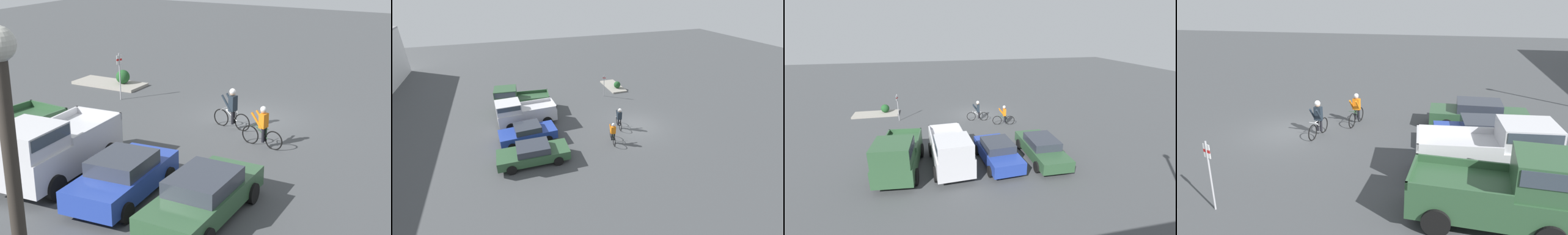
{
  "view_description": "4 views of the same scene",
  "coord_description": "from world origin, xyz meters",
  "views": [
    {
      "loc": [
        -8.59,
        21.7,
        7.77
      ],
      "look_at": [
        0.59,
        4.19,
        1.2
      ],
      "focal_mm": 50.0,
      "sensor_mm": 36.0,
      "label": 1
    },
    {
      "loc": [
        -17.2,
        10.32,
        11.1
      ],
      "look_at": [
        0.59,
        4.19,
        1.2
      ],
      "focal_mm": 24.0,
      "sensor_mm": 36.0,
      "label": 2
    },
    {
      "loc": [
        4.47,
        22.52,
        7.79
      ],
      "look_at": [
        0.59,
        4.19,
        1.2
      ],
      "focal_mm": 24.0,
      "sensor_mm": 36.0,
      "label": 3
    },
    {
      "loc": [
        16.48,
        7.02,
        6.79
      ],
      "look_at": [
        0.59,
        4.19,
        1.2
      ],
      "focal_mm": 35.0,
      "sensor_mm": 36.0,
      "label": 4
    }
  ],
  "objects": [
    {
      "name": "ground_plane",
      "position": [
        0.0,
        0.0,
        0.0
      ],
      "size": [
        80.0,
        80.0,
        0.0
      ],
      "primitive_type": "plane",
      "color": "#424447"
    },
    {
      "name": "fire_lane_sign",
      "position": [
        6.93,
        0.19,
        1.43
      ],
      "size": [
        0.13,
        0.29,
        2.36
      ],
      "color": "#9E9EA3",
      "rests_on": "ground_plane"
    },
    {
      "name": "sedan_0",
      "position": [
        -2.23,
        9.07,
        0.71
      ],
      "size": [
        2.05,
        4.81,
        1.38
      ],
      "color": "#2D5133",
      "rests_on": "ground_plane"
    },
    {
      "name": "pickup_truck_1",
      "position": [
        6.22,
        9.26,
        1.22
      ],
      "size": [
        2.59,
        5.04,
        2.38
      ],
      "color": "#2D5133",
      "rests_on": "ground_plane"
    },
    {
      "name": "cyclist_1",
      "position": [
        -1.68,
        2.94,
        0.82
      ],
      "size": [
        1.81,
        0.54,
        1.66
      ],
      "color": "black",
      "rests_on": "ground_plane"
    },
    {
      "name": "shrub",
      "position": [
        8.33,
        -2.01,
        0.53
      ],
      "size": [
        0.75,
        0.75,
        0.75
      ],
      "color": "#1E4C23",
      "rests_on": "curb_island"
    },
    {
      "name": "pickup_truck_0",
      "position": [
        3.35,
        9.14,
        1.17
      ],
      "size": [
        2.42,
        4.95,
        2.27
      ],
      "color": "silver",
      "rests_on": "ground_plane"
    },
    {
      "name": "curb_island",
      "position": [
        9.14,
        -1.89,
        0.07
      ],
      "size": [
        3.99,
        1.7,
        0.15
      ],
      "primitive_type": "cube",
      "color": "gray",
      "rests_on": "ground_plane"
    },
    {
      "name": "cyclist_0",
      "position": [
        0.24,
        1.52,
        0.89
      ],
      "size": [
        1.83,
        0.54,
        1.77
      ],
      "color": "black",
      "rests_on": "ground_plane"
    },
    {
      "name": "sedan_1",
      "position": [
        0.57,
        9.07,
        0.71
      ],
      "size": [
        2.22,
        4.37,
        1.41
      ],
      "color": "#233D9E",
      "rests_on": "ground_plane"
    }
  ]
}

